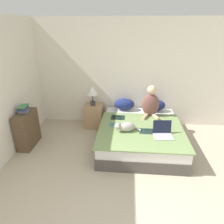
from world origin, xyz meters
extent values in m
cube|color=silver|center=(0.00, 3.36, 1.27)|extent=(5.66, 0.05, 2.55)
cube|color=#4C4742|center=(0.18, 2.31, 0.12)|extent=(1.65, 1.96, 0.24)
cube|color=silver|center=(0.18, 2.31, 0.34)|extent=(1.62, 1.93, 0.19)
cube|color=#758E56|center=(0.18, 2.12, 0.44)|extent=(1.70, 1.57, 0.02)
cube|color=#5B9384|center=(-0.28, 2.26, 0.45)|extent=(0.38, 0.21, 0.01)
cube|color=#5B9384|center=(-0.31, 2.63, 0.45)|extent=(0.31, 0.25, 0.01)
cube|color=#5B9384|center=(0.32, 2.05, 0.45)|extent=(0.35, 0.24, 0.01)
ellipsoid|color=navy|center=(-0.19, 3.12, 0.59)|extent=(0.49, 0.29, 0.28)
ellipsoid|color=navy|center=(0.55, 3.12, 0.59)|extent=(0.49, 0.29, 0.28)
ellipsoid|color=brown|center=(0.41, 2.82, 0.71)|extent=(0.39, 0.21, 0.52)
sphere|color=#DBB293|center=(0.41, 2.82, 1.06)|extent=(0.20, 0.20, 0.20)
cylinder|color=#DBB293|center=(0.30, 2.68, 0.49)|extent=(0.18, 0.28, 0.07)
cylinder|color=#DBB293|center=(0.52, 2.68, 0.49)|extent=(0.18, 0.28, 0.07)
ellipsoid|color=#A8A399|center=(-0.10, 2.02, 0.55)|extent=(0.36, 0.27, 0.19)
sphere|color=#A8A399|center=(-0.27, 1.97, 0.58)|extent=(0.13, 0.13, 0.13)
cone|color=#A8A399|center=(-0.26, 1.93, 0.62)|extent=(0.06, 0.06, 0.06)
cone|color=#A8A399|center=(-0.29, 2.00, 0.62)|extent=(0.06, 0.06, 0.06)
cylinder|color=#A8A399|center=(0.10, 2.09, 0.47)|extent=(0.16, 0.15, 0.04)
cube|color=#B7B7BC|center=(0.58, 1.84, 0.46)|extent=(0.37, 0.28, 0.02)
cube|color=black|center=(0.57, 1.99, 0.59)|extent=(0.35, 0.09, 0.25)
cube|color=tan|center=(-0.94, 3.06, 0.28)|extent=(0.44, 0.45, 0.56)
sphere|color=tan|center=(-0.94, 2.82, 0.40)|extent=(0.03, 0.03, 0.03)
cylinder|color=#38383D|center=(-0.96, 3.06, 0.61)|extent=(0.12, 0.12, 0.10)
cylinder|color=#38383D|center=(-0.96, 3.06, 0.75)|extent=(0.02, 0.02, 0.18)
cone|color=white|center=(-0.96, 3.06, 0.94)|extent=(0.25, 0.25, 0.20)
cube|color=brown|center=(-2.17, 2.05, 0.38)|extent=(0.26, 0.61, 0.76)
cube|color=#3D7A51|center=(-2.17, 2.06, 0.77)|extent=(0.20, 0.21, 0.03)
cube|color=#844270|center=(-2.16, 2.05, 0.80)|extent=(0.15, 0.23, 0.03)
cube|color=#334C8E|center=(-2.18, 2.06, 0.83)|extent=(0.17, 0.24, 0.03)
cube|color=#2D2D33|center=(-2.17, 2.06, 0.86)|extent=(0.15, 0.21, 0.03)
cube|color=#3D7A51|center=(-2.17, 2.06, 0.89)|extent=(0.14, 0.23, 0.03)
camera|label=1|loc=(-0.09, -1.44, 2.37)|focal=32.00mm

